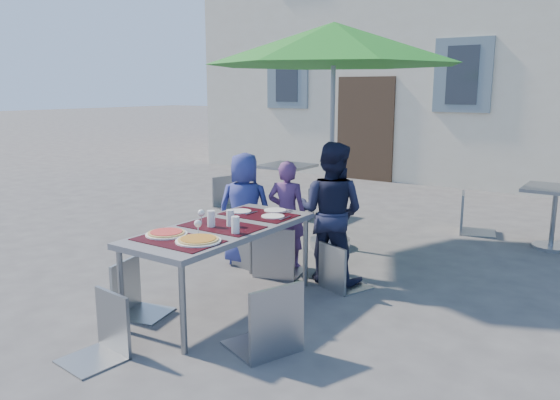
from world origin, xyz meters
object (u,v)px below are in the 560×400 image
Objects in this scene: patio_umbrella at (334,45)px; chair_3 at (133,256)px; child_0 at (245,209)px; cafe_table_1 at (555,206)px; pizza_near_right at (198,240)px; chair_5 at (99,289)px; pizza_near_left at (166,233)px; child_1 at (287,214)px; chair_0 at (253,216)px; dining_table at (222,232)px; cafe_table_0 at (287,179)px; bg_chair_l_1 at (472,189)px; chair_1 at (277,220)px; chair_4 at (269,274)px; child_2 at (331,212)px; bg_chair_l_0 at (226,174)px; bg_chair_r_0 at (305,183)px; chair_2 at (340,239)px.

chair_3 is at bearing -98.96° from patio_umbrella.
child_0 is 1.64× the size of cafe_table_1.
pizza_near_right is 0.40× the size of chair_5.
child_1 is (0.04, 1.77, -0.17)m from pizza_near_left.
dining_table is at bearing -66.86° from chair_0.
patio_umbrella reaches higher than chair_5.
cafe_table_0 is 0.76× the size of bg_chair_l_1.
child_0 is 0.57m from chair_1.
chair_4 reaches higher than pizza_near_right.
child_2 is (0.65, 1.65, -0.05)m from pizza_near_left.
chair_3 reaches higher than cafe_table_0.
child_0 reaches higher than pizza_near_right.
bg_chair_l_0 is at bearing 133.00° from chair_4.
bg_chair_l_0 is at bearing 119.13° from chair_3.
cafe_table_1 is 0.75× the size of bg_chair_l_1.
chair_1 is 2.68m from bg_chair_r_0.
child_0 is 2.53m from cafe_table_0.
chair_2 is 1.12× the size of cafe_table_0.
child_2 is at bearing 158.97° from child_0.
pizza_near_left is 4.57m from bg_chair_l_0.
pizza_near_right is 0.12× the size of patio_umbrella.
chair_1 is 1.58m from chair_3.
bg_chair_l_0 is (-2.59, 1.12, -1.88)m from patio_umbrella.
cafe_table_0 is (-1.46, 4.68, 0.03)m from chair_5.
patio_umbrella reaches higher than cafe_table_0.
pizza_near_left is at bearing 179.56° from chair_4.
bg_chair_r_0 is (-1.87, 2.39, 0.03)m from chair_2.
child_2 is at bearing 68.59° from pizza_near_left.
dining_table is at bearing 79.59° from child_1.
bg_chair_l_1 is (1.73, 2.82, -0.02)m from child_0.
chair_5 is (-0.79, -2.21, 0.01)m from chair_2.
chair_2 is at bearing 2.66° from chair_1.
chair_5 is (0.42, -0.69, 0.01)m from chair_3.
chair_4 is (1.05, -0.01, -0.15)m from pizza_near_left.
bg_chair_l_1 is at bearing 13.44° from bg_chair_r_0.
pizza_near_left is at bearing -95.18° from chair_1.
chair_5 is 1.15× the size of cafe_table_0.
bg_chair_r_0 reaches higher than chair_2.
cafe_table_1 is (2.31, 4.93, 0.01)m from chair_5.
cafe_table_1 is (2.73, 4.25, 0.02)m from chair_3.
child_0 is at bearing 104.68° from pizza_near_left.
patio_umbrella is at bearing -109.59° from child_1.
chair_2 is at bearing 55.79° from dining_table.
cafe_table_0 is at bearing 104.59° from chair_3.
child_1 reaches higher than bg_chair_l_0.
bg_chair_r_0 is at bearing 108.00° from chair_0.
pizza_near_right is (0.36, -0.00, 0.00)m from pizza_near_left.
child_2 is 1.36× the size of chair_4.
bg_chair_l_1 reaches higher than bg_chair_r_0.
pizza_near_right is at bearing -65.96° from cafe_table_0.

